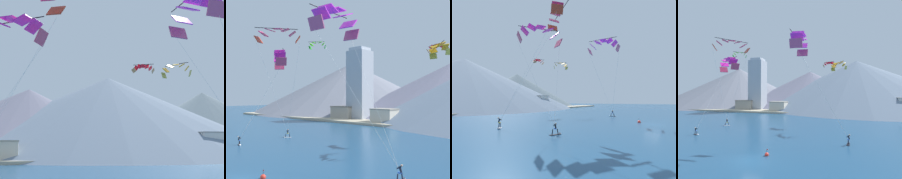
{
  "view_description": "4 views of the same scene",
  "coord_description": "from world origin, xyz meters",
  "views": [
    {
      "loc": [
        -12.43,
        -16.04,
        4.38
      ],
      "look_at": [
        -3.78,
        13.64,
        9.56
      ],
      "focal_mm": 50.0,
      "sensor_mm": 36.0,
      "label": 1
    },
    {
      "loc": [
        23.77,
        -11.58,
        8.22
      ],
      "look_at": [
        -1.61,
        16.87,
        9.36
      ],
      "focal_mm": 40.0,
      "sensor_mm": 36.0,
      "label": 2
    },
    {
      "loc": [
        -35.45,
        -3.44,
        4.27
      ],
      "look_at": [
        -3.39,
        16.57,
        6.68
      ],
      "focal_mm": 28.0,
      "sensor_mm": 36.0,
      "label": 3
    },
    {
      "loc": [
        11.0,
        -19.47,
        8.41
      ],
      "look_at": [
        -0.09,
        17.99,
        9.23
      ],
      "focal_mm": 28.0,
      "sensor_mm": 36.0,
      "label": 4
    }
  ],
  "objects": [
    {
      "name": "kitesurfer_mid_center",
      "position": [
        -17.14,
        9.06,
        0.43
      ],
      "size": [
        1.77,
        0.99,
        1.62
      ],
      "color": "black",
      "rests_on": "ground"
    },
    {
      "name": "parafoil_kite_near_lead",
      "position": [
        4.02,
        10.12,
        17.44
      ],
      "size": [
        9.12,
        7.41,
        17.29
      ],
      "color": "#BC4978"
    },
    {
      "name": "shore_building_harbour_front",
      "position": [
        -16.18,
        54.44,
        2.36
      ],
      "size": [
        7.15,
        5.91,
        4.69
      ],
      "color": "beige",
      "rests_on": "ground"
    },
    {
      "name": "mountain_peak_far_spur",
      "position": [
        -65.35,
        99.74,
        13.69
      ],
      "size": [
        107.94,
        107.94,
        27.39
      ],
      "color": "slate",
      "rests_on": "ground"
    },
    {
      "name": "ground_plane",
      "position": [
        0.0,
        0.0,
        0.0
      ],
      "size": [
        400.0,
        400.0,
        0.0
      ],
      "primitive_type": "plane",
      "color": "navy"
    },
    {
      "name": "shoreline_strip",
      "position": [
        0.0,
        52.57,
        0.35
      ],
      "size": [
        180.0,
        10.0,
        0.7
      ],
      "primitive_type": "cube",
      "color": "#BCAD8E",
      "rests_on": "ground"
    },
    {
      "name": "shore_building_quay_east",
      "position": [
        3.35,
        56.39,
        2.22
      ],
      "size": [
        9.5,
        6.62,
        4.43
      ],
      "color": "#B7AD9E",
      "rests_on": "ground"
    },
    {
      "name": "highrise_tower",
      "position": [
        -29.26,
        59.54,
        12.64
      ],
      "size": [
        7.0,
        7.0,
        25.7
      ],
      "color": "#A8ADB7",
      "rests_on": "ground"
    },
    {
      "name": "parafoil_kite_mid_center",
      "position": [
        -13.79,
        14.72,
        15.28
      ],
      "size": [
        7.16,
        8.2,
        15.22
      ],
      "color": "#B9385B"
    },
    {
      "name": "kitesurfer_near_trail",
      "position": [
        -17.77,
        19.36,
        0.56
      ],
      "size": [
        1.61,
        1.4,
        1.81
      ],
      "color": "white",
      "rests_on": "ground"
    },
    {
      "name": "mountain_peak_east_shoulder",
      "position": [
        -10.02,
        101.72,
        11.76
      ],
      "size": [
        95.65,
        95.65,
        23.52
      ],
      "color": "slate",
      "rests_on": "ground"
    },
    {
      "name": "parafoil_kite_distant_mid_solo",
      "position": [
        10.31,
        26.35,
        15.51
      ],
      "size": [
        4.1,
        3.56,
        2.19
      ],
      "color": "#A6A136"
    },
    {
      "name": "mountain_peak_central_summit",
      "position": [
        20.43,
        102.32,
        14.82
      ],
      "size": [
        128.22,
        128.22,
        29.64
      ],
      "color": "slate",
      "rests_on": "ground"
    },
    {
      "name": "parafoil_kite_distant_high_outer",
      "position": [
        -21.8,
        31.64,
        21.55
      ],
      "size": [
        4.43,
        3.35,
        1.96
      ],
      "color": "#1E9921"
    },
    {
      "name": "parafoil_kite_distant_low_drift",
      "position": [
        7.59,
        33.18,
        17.07
      ],
      "size": [
        4.05,
        1.96,
        1.52
      ],
      "color": "#B27946"
    },
    {
      "name": "shore_building_quay_west",
      "position": [
        -34.46,
        57.31,
        2.48
      ],
      "size": [
        8.68,
        6.38,
        4.93
      ],
      "color": "#A89E8E",
      "rests_on": "ground"
    },
    {
      "name": "race_marker_buoy",
      "position": [
        1.29,
        2.28,
        0.16
      ],
      "size": [
        0.56,
        0.56,
        1.02
      ],
      "color": "red",
      "rests_on": "ground"
    },
    {
      "name": "kitesurfer_near_lead",
      "position": [
        12.05,
        10.83,
        0.55
      ],
      "size": [
        0.63,
        1.77,
        1.79
      ],
      "color": "black",
      "rests_on": "ground"
    },
    {
      "name": "parafoil_kite_near_trail",
      "position": [
        -11.84,
        12.99,
        18.89
      ],
      "size": [
        9.06,
        9.84,
        18.63
      ],
      "color": "red"
    }
  ]
}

